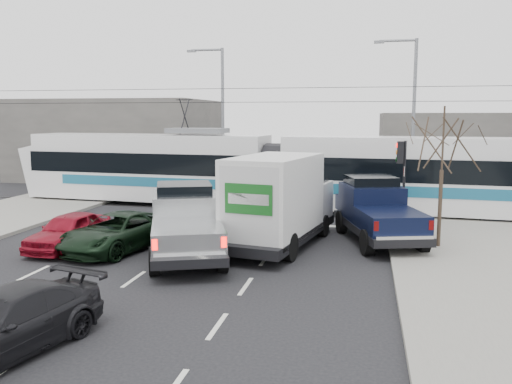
% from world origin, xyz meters
% --- Properties ---
extents(ground, '(120.00, 120.00, 0.00)m').
position_xyz_m(ground, '(0.00, 0.00, 0.00)').
color(ground, black).
rests_on(ground, ground).
extents(sidewalk_right, '(6.00, 60.00, 0.15)m').
position_xyz_m(sidewalk_right, '(9.00, 0.00, 0.07)').
color(sidewalk_right, gray).
rests_on(sidewalk_right, ground).
extents(rails, '(60.00, 1.60, 0.03)m').
position_xyz_m(rails, '(0.00, 10.00, 0.01)').
color(rails, '#33302D').
rests_on(rails, ground).
extents(building_left, '(14.00, 10.00, 6.00)m').
position_xyz_m(building_left, '(-14.00, 22.00, 3.00)').
color(building_left, slate).
rests_on(building_left, ground).
extents(building_right, '(12.00, 10.00, 5.00)m').
position_xyz_m(building_right, '(12.00, 24.00, 2.50)').
color(building_right, slate).
rests_on(building_right, ground).
extents(bare_tree, '(2.40, 2.40, 5.00)m').
position_xyz_m(bare_tree, '(7.60, 2.50, 3.79)').
color(bare_tree, '#47382B').
rests_on(bare_tree, ground).
extents(traffic_signal, '(0.44, 0.44, 3.60)m').
position_xyz_m(traffic_signal, '(6.47, 6.50, 2.74)').
color(traffic_signal, black).
rests_on(traffic_signal, ground).
extents(street_lamp_near, '(2.38, 0.25, 9.00)m').
position_xyz_m(street_lamp_near, '(7.31, 14.00, 5.11)').
color(street_lamp_near, slate).
rests_on(street_lamp_near, ground).
extents(street_lamp_far, '(2.38, 0.25, 9.00)m').
position_xyz_m(street_lamp_far, '(-4.19, 16.00, 5.11)').
color(street_lamp_far, slate).
rests_on(street_lamp_far, ground).
extents(catenary, '(60.00, 0.20, 7.00)m').
position_xyz_m(catenary, '(0.00, 10.00, 3.88)').
color(catenary, black).
rests_on(catenary, ground).
extents(tram, '(27.83, 5.14, 5.65)m').
position_xyz_m(tram, '(0.36, 9.94, 2.01)').
color(tram, white).
rests_on(tram, ground).
extents(silver_pickup, '(4.41, 6.92, 2.38)m').
position_xyz_m(silver_pickup, '(-1.16, 0.20, 1.18)').
color(silver_pickup, black).
rests_on(silver_pickup, ground).
extents(box_truck, '(3.59, 7.12, 3.40)m').
position_xyz_m(box_truck, '(1.90, 1.87, 1.68)').
color(box_truck, black).
rests_on(box_truck, ground).
extents(navy_pickup, '(3.64, 6.14, 2.44)m').
position_xyz_m(navy_pickup, '(5.40, 3.60, 1.20)').
color(navy_pickup, black).
rests_on(navy_pickup, ground).
extents(green_car, '(3.28, 5.20, 1.34)m').
position_xyz_m(green_car, '(-3.72, 0.18, 0.67)').
color(green_car, black).
rests_on(green_car, ground).
extents(red_car, '(1.89, 4.04, 1.34)m').
position_xyz_m(red_car, '(-5.53, 0.00, 0.67)').
color(red_car, maroon).
rests_on(red_car, ground).
extents(dark_car, '(2.91, 4.80, 1.30)m').
position_xyz_m(dark_car, '(-2.12, -8.29, 0.65)').
color(dark_car, black).
rests_on(dark_car, ground).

